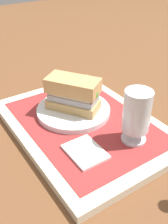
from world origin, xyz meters
TOP-DOWN VIEW (x-y plane):
  - ground_plane at (0.00, 0.00)m, footprint 3.00×3.00m
  - tray at (0.00, 0.00)m, footprint 0.44×0.32m
  - placemat at (0.00, 0.00)m, footprint 0.38×0.27m
  - plate at (-0.05, -0.00)m, footprint 0.19×0.19m
  - sandwich at (-0.05, -0.00)m, footprint 0.14×0.13m
  - beer_glass at (0.12, 0.05)m, footprint 0.06×0.06m
  - napkin_folded at (0.10, -0.06)m, footprint 0.09×0.07m

SIDE VIEW (x-z plane):
  - ground_plane at x=0.00m, z-range 0.00..0.00m
  - tray at x=0.00m, z-range 0.00..0.02m
  - placemat at x=0.00m, z-range 0.02..0.02m
  - napkin_folded at x=0.10m, z-range 0.02..0.03m
  - plate at x=-0.05m, z-range 0.02..0.04m
  - sandwich at x=-0.05m, z-range 0.04..0.12m
  - beer_glass at x=0.12m, z-range 0.03..0.15m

